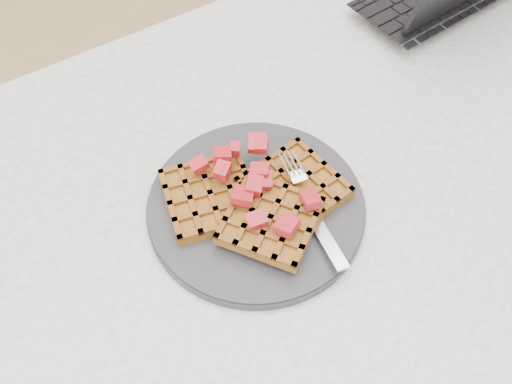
% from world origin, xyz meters
% --- Properties ---
extents(ground, '(4.00, 4.00, 0.00)m').
position_xyz_m(ground, '(0.00, 0.00, 0.00)').
color(ground, tan).
rests_on(ground, ground).
extents(table, '(1.20, 0.80, 0.75)m').
position_xyz_m(table, '(0.00, 0.00, 0.64)').
color(table, silver).
rests_on(table, ground).
extents(plate, '(0.28, 0.28, 0.02)m').
position_xyz_m(plate, '(-0.11, 0.00, 0.76)').
color(plate, '#262628').
rests_on(plate, table).
extents(waffles, '(0.22, 0.21, 0.03)m').
position_xyz_m(waffles, '(-0.11, -0.00, 0.78)').
color(waffles, '#945A1F').
rests_on(waffles, plate).
extents(strawberry_pile, '(0.15, 0.15, 0.02)m').
position_xyz_m(strawberry_pile, '(-0.11, 0.00, 0.80)').
color(strawberry_pile, '#8B000B').
rests_on(strawberry_pile, waffles).
extents(fork, '(0.06, 0.18, 0.02)m').
position_xyz_m(fork, '(-0.06, -0.04, 0.77)').
color(fork, silver).
rests_on(fork, plate).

